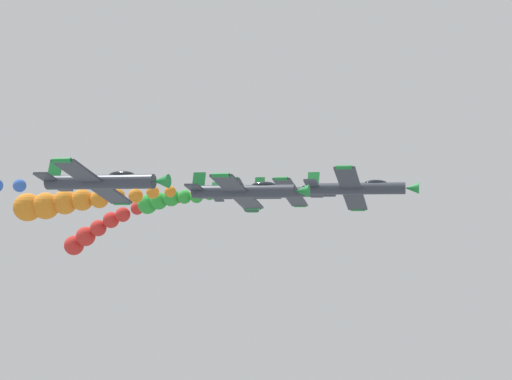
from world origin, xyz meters
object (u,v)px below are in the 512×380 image
Objects in this scene: airplane_left_outer at (247,194)px; airplane_right_outer at (102,182)px; airplane_left_inner at (296,192)px; airplane_right_inner at (245,191)px; airplane_lead at (358,188)px.

airplane_right_outer is at bearing -1.67° from airplane_left_outer.
airplane_right_inner is at bearing -1.15° from airplane_left_inner.
airplane_right_outer is (26.10, -9.02, 0.15)m from airplane_left_inner.
airplane_lead is 23.12m from airplane_left_outer.
airplane_lead is at bearing 135.01° from airplane_right_inner.
airplane_left_outer is (-25.01, -7.69, 0.33)m from airplane_right_inner.
airplane_left_outer reaches higher than airplane_lead.
airplane_lead is 1.00× the size of airplane_left_inner.
airplane_left_inner is at bearing 160.94° from airplane_right_outer.
airplane_left_inner reaches higher than airplane_right_inner.
airplane_left_inner is (-9.14, -7.99, -0.01)m from airplane_lead.
airplane_right_inner is 1.00× the size of airplane_right_outer.
airplane_left_outer reaches higher than airplane_right_outer.
airplane_left_outer is at bearing -136.09° from airplane_lead.
airplane_right_inner is 26.16m from airplane_left_outer.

